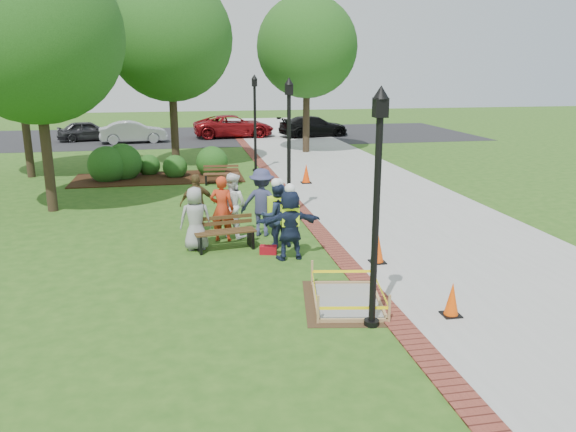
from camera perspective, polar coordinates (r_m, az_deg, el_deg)
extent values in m
plane|color=#285116|center=(12.89, -1.19, -5.75)|extent=(100.00, 100.00, 0.00)
cube|color=#9E9E99|center=(23.43, 6.83, 3.60)|extent=(6.00, 60.00, 0.02)
cube|color=maroon|center=(22.68, -1.04, 3.34)|extent=(0.50, 60.00, 0.03)
cube|color=#381E0F|center=(24.35, -12.97, 3.78)|extent=(7.00, 3.00, 0.05)
cube|color=black|center=(39.22, -7.85, 8.07)|extent=(36.00, 12.00, 0.01)
cube|color=#47331E|center=(11.39, 6.03, -8.68)|extent=(2.07, 2.56, 0.01)
cube|color=gray|center=(11.39, 6.03, -8.61)|extent=(1.49, 1.98, 0.04)
cube|color=tan|center=(11.38, 6.03, -8.52)|extent=(1.63, 2.12, 0.08)
cube|color=tan|center=(11.29, 6.07, -7.42)|extent=(1.66, 2.15, 0.55)
cube|color=yellow|center=(11.28, 6.07, -7.30)|extent=(1.61, 2.09, 0.06)
cube|color=#4D311A|center=(14.42, -6.41, -1.59)|extent=(1.61, 0.69, 0.04)
cube|color=#4D311A|center=(14.59, -6.67, -0.43)|extent=(1.55, 0.28, 0.25)
cube|color=black|center=(14.50, -6.38, -2.54)|extent=(1.48, 0.73, 0.46)
cube|color=brown|center=(22.60, -6.81, 4.27)|extent=(1.43, 0.54, 0.04)
cube|color=brown|center=(22.78, -6.82, 4.90)|extent=(1.39, 0.17, 0.22)
cube|color=black|center=(22.64, -6.80, 3.71)|extent=(1.30, 0.58, 0.41)
cube|color=black|center=(11.16, 16.20, -9.64)|extent=(0.34, 0.34, 0.05)
cone|color=#F14C07|center=(11.03, 16.33, -8.03)|extent=(0.27, 0.27, 0.63)
cube|color=black|center=(13.64, 9.06, -4.66)|extent=(0.37, 0.37, 0.05)
cone|color=#F34A07|center=(13.52, 9.12, -3.22)|extent=(0.29, 0.29, 0.68)
cube|color=black|center=(22.73, 1.85, 3.39)|extent=(0.40, 0.40, 0.05)
cone|color=#FC4007|center=(22.65, 1.86, 4.38)|extent=(0.32, 0.32, 0.74)
cube|color=maroon|center=(14.12, -2.02, -3.45)|extent=(0.46, 0.33, 0.21)
cylinder|color=black|center=(9.84, 8.89, -0.88)|extent=(0.12, 0.12, 3.80)
cube|color=black|center=(9.50, 9.38, 10.81)|extent=(0.22, 0.22, 0.32)
cone|color=black|center=(9.48, 9.44, 12.32)|extent=(0.28, 0.28, 0.22)
cylinder|color=black|center=(10.48, 8.48, -10.66)|extent=(0.28, 0.28, 0.10)
cylinder|color=black|center=(17.41, 0.09, 6.14)|extent=(0.12, 0.12, 3.80)
cube|color=black|center=(17.22, 0.10, 12.73)|extent=(0.22, 0.22, 0.32)
cone|color=black|center=(17.22, 0.10, 13.56)|extent=(0.28, 0.28, 0.22)
cylinder|color=black|center=(17.79, 0.09, 0.24)|extent=(0.28, 0.28, 0.10)
cylinder|color=black|center=(25.25, -3.36, 8.83)|extent=(0.12, 0.12, 3.80)
cube|color=black|center=(25.12, -3.43, 13.37)|extent=(0.22, 0.22, 0.32)
cone|color=black|center=(25.12, -3.44, 13.94)|extent=(0.28, 0.28, 0.22)
cylinder|color=black|center=(25.51, -3.30, 4.69)|extent=(0.28, 0.28, 0.10)
cylinder|color=#3D2D1E|center=(19.52, -23.40, 6.94)|extent=(0.32, 0.32, 4.52)
sphere|color=#1C4714|center=(19.41, -24.41, 16.41)|extent=(5.38, 5.38, 5.38)
cylinder|color=#3D2D1E|center=(26.94, -11.53, 10.01)|extent=(0.36, 0.36, 4.80)
sphere|color=#1C4714|center=(26.89, -11.92, 17.30)|extent=(5.65, 5.65, 5.65)
cylinder|color=#3D2D1E|center=(31.05, 1.87, 10.72)|extent=(0.37, 0.37, 4.61)
sphere|color=#1C4714|center=(30.99, 1.93, 16.80)|extent=(5.35, 5.35, 5.35)
cylinder|color=#3D2D1E|center=(26.17, -25.15, 8.74)|extent=(0.32, 0.32, 4.76)
sphere|color=#1C4714|center=(26.11, -25.99, 16.16)|extent=(5.73, 5.73, 5.73)
sphere|color=#1C4714|center=(24.38, -17.79, 3.41)|extent=(1.56, 1.56, 1.56)
sphere|color=#1C4714|center=(24.70, -16.35, 3.66)|extent=(1.59, 1.59, 1.59)
sphere|color=#1C4714|center=(24.49, -11.36, 3.88)|extent=(1.03, 1.03, 1.03)
sphere|color=#1C4714|center=(24.65, -7.68, 4.11)|extent=(1.37, 1.37, 1.37)
sphere|color=#1C4714|center=(25.33, -13.88, 4.10)|extent=(0.96, 0.96, 0.96)
imported|color=gray|center=(14.45, -9.38, -0.27)|extent=(0.54, 0.36, 1.63)
imported|color=red|center=(15.09, -6.73, 0.74)|extent=(0.64, 0.50, 1.77)
imported|color=white|center=(15.42, -5.65, 1.10)|extent=(0.66, 0.66, 1.78)
imported|color=brown|center=(15.95, -9.19, 1.25)|extent=(0.57, 0.40, 1.67)
imported|color=#34385C|center=(15.47, -2.65, 1.39)|extent=(0.69, 0.55, 1.88)
imported|color=#181E40|center=(13.53, 0.19, -0.89)|extent=(0.58, 0.39, 1.73)
cube|color=#BFF814|center=(13.47, 0.19, 0.12)|extent=(0.42, 0.26, 0.52)
sphere|color=white|center=(13.32, 0.19, 2.80)|extent=(0.25, 0.25, 0.25)
imported|color=#16183A|center=(14.62, -0.93, 0.12)|extent=(0.58, 0.42, 1.64)
cube|color=#BFF814|center=(14.56, -0.94, 1.01)|extent=(0.42, 0.26, 0.52)
sphere|color=white|center=(14.43, -0.95, 3.37)|extent=(0.25, 0.25, 0.25)
imported|color=#18273F|center=(14.46, -1.21, 0.02)|extent=(0.59, 0.44, 1.67)
cube|color=#BFF814|center=(14.41, -1.22, 0.93)|extent=(0.42, 0.26, 0.52)
sphere|color=white|center=(14.27, -1.23, 3.37)|extent=(0.25, 0.25, 0.25)
imported|color=#2B2B2E|center=(38.40, -19.58, 7.21)|extent=(2.72, 4.57, 1.39)
imported|color=#ACABB0|center=(36.48, -15.37, 7.18)|extent=(2.45, 4.65, 1.45)
imported|color=maroon|center=(38.27, -5.50, 7.97)|extent=(2.47, 5.08, 1.61)
imported|color=black|center=(38.49, 2.61, 8.06)|extent=(2.90, 4.93, 1.51)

